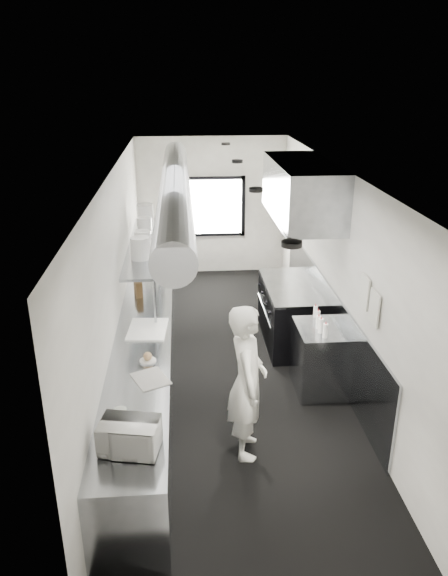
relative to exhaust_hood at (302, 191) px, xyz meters
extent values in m
cube|color=black|center=(-1.10, -0.70, -2.39)|extent=(3.00, 8.00, 0.01)
cube|color=silver|center=(-1.10, -0.70, 0.41)|extent=(3.00, 8.00, 0.01)
cube|color=silver|center=(-1.10, 3.30, -0.99)|extent=(3.00, 0.02, 2.80)
cube|color=silver|center=(-1.10, -4.70, -0.99)|extent=(3.00, 0.02, 2.80)
cube|color=silver|center=(-2.60, -0.70, -0.99)|extent=(0.02, 8.00, 2.80)
cube|color=silver|center=(0.40, -0.70, -0.99)|extent=(0.02, 8.00, 2.80)
cube|color=gray|center=(0.38, -0.40, -1.84)|extent=(0.03, 5.50, 1.10)
cylinder|color=gray|center=(-1.80, -0.30, 0.16)|extent=(0.40, 6.40, 0.40)
cube|color=white|center=(-1.10, 3.26, -0.99)|extent=(1.20, 0.03, 1.10)
cube|color=black|center=(-1.10, 3.28, -0.42)|extent=(1.36, 0.03, 0.08)
cube|color=black|center=(-1.10, 3.28, -1.57)|extent=(1.36, 0.03, 0.08)
cube|color=black|center=(-1.74, 3.28, -0.99)|extent=(0.08, 0.03, 1.25)
cube|color=black|center=(-0.46, 3.28, -0.99)|extent=(0.08, 0.03, 1.25)
cube|color=gray|center=(0.00, 0.00, 0.01)|extent=(0.80, 2.20, 0.80)
cube|color=gray|center=(-0.38, 0.00, -0.38)|extent=(0.05, 2.20, 0.05)
cube|color=black|center=(-0.08, 0.00, -0.33)|extent=(0.50, 2.10, 0.28)
cube|color=gray|center=(-2.25, -1.20, -1.94)|extent=(0.70, 6.00, 0.90)
cube|color=gray|center=(-2.30, 0.30, -0.84)|extent=(0.45, 3.00, 0.04)
cylinder|color=gray|center=(-2.10, -1.10, -1.17)|extent=(0.04, 0.04, 0.66)
cylinder|color=gray|center=(-2.10, 0.30, -1.17)|extent=(0.04, 0.04, 0.66)
cylinder|color=gray|center=(-2.10, 1.70, -1.17)|extent=(0.04, 0.04, 0.66)
cube|color=black|center=(-0.05, 0.00, -1.94)|extent=(0.85, 1.60, 0.90)
cube|color=gray|center=(-0.05, 0.00, -1.47)|extent=(0.85, 1.60, 0.04)
cube|color=gray|center=(-0.46, 0.00, -1.94)|extent=(0.03, 1.55, 0.80)
cylinder|color=gray|center=(-0.49, 0.00, -1.84)|extent=(0.03, 1.30, 0.03)
cube|color=gray|center=(0.05, -1.40, -1.94)|extent=(0.65, 0.80, 0.90)
cube|color=gray|center=(-2.25, 2.50, -1.94)|extent=(0.70, 1.20, 0.90)
cube|color=silver|center=(0.37, -1.90, -0.79)|extent=(0.02, 0.28, 0.38)
cube|color=silver|center=(0.37, -2.25, -0.84)|extent=(0.02, 0.28, 0.38)
imported|color=silver|center=(-1.07, -2.60, -1.50)|extent=(0.46, 0.67, 1.77)
imported|color=silver|center=(-2.23, -3.64, -1.35)|extent=(0.53, 0.44, 0.28)
cylinder|color=#B7C1B2|center=(-2.39, -3.54, -1.44)|extent=(0.17, 0.17, 0.11)
cylinder|color=#B7C1B2|center=(-2.36, -3.16, -1.44)|extent=(0.15, 0.15, 0.09)
cube|color=silver|center=(-2.10, -2.48, -1.49)|extent=(0.47, 0.51, 0.01)
cylinder|color=silver|center=(-2.15, -2.09, -1.48)|extent=(0.22, 0.22, 0.02)
sphere|color=tan|center=(-2.15, -2.09, -1.42)|extent=(0.10, 0.10, 0.10)
cube|color=white|center=(-2.20, -1.28, -1.48)|extent=(0.53, 0.67, 0.02)
cube|color=brown|center=(-2.39, -0.13, -1.37)|extent=(0.15, 0.23, 0.23)
cylinder|color=silver|center=(-2.30, -0.41, -0.67)|extent=(0.35, 0.35, 0.31)
cylinder|color=silver|center=(-2.28, -0.11, -0.67)|extent=(0.25, 0.25, 0.31)
cylinder|color=silver|center=(-2.29, 0.63, -0.67)|extent=(0.27, 0.27, 0.31)
cylinder|color=silver|center=(-2.31, 1.14, -0.62)|extent=(0.34, 0.34, 0.41)
cylinder|color=white|center=(0.01, -1.67, -1.40)|extent=(0.07, 0.07, 0.19)
cylinder|color=white|center=(-0.01, -1.53, -1.39)|extent=(0.08, 0.08, 0.19)
cylinder|color=white|center=(-0.01, -1.41, -1.40)|extent=(0.07, 0.07, 0.17)
cylinder|color=white|center=(0.03, -1.23, -1.41)|extent=(0.07, 0.07, 0.17)
cylinder|color=white|center=(0.03, -1.06, -1.41)|extent=(0.07, 0.07, 0.16)
camera|label=1|loc=(-1.72, -7.57, 1.60)|focal=33.83mm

